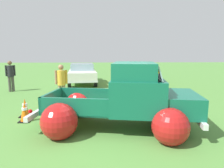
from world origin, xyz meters
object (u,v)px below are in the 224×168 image
(lane_cone_1, at_px, (25,112))
(spectator_1, at_px, (61,82))
(show_car_0, at_px, (82,73))
(spectator_0, at_px, (11,74))
(vintage_pickup_truck, at_px, (128,103))
(show_car_1, at_px, (139,73))
(lane_cone_0, at_px, (25,108))

(lane_cone_1, bearing_deg, spectator_1, 71.34)
(show_car_0, relative_size, spectator_0, 2.76)
(vintage_pickup_truck, bearing_deg, spectator_0, 145.51)
(show_car_1, distance_m, spectator_0, 8.20)
(spectator_0, bearing_deg, show_car_0, 92.05)
(lane_cone_1, bearing_deg, show_car_1, 56.02)
(show_car_0, bearing_deg, show_car_1, 77.97)
(show_car_0, height_order, lane_cone_0, show_car_0)
(show_car_1, height_order, spectator_1, spectator_1)
(spectator_0, bearing_deg, lane_cone_0, -6.10)
(show_car_0, height_order, lane_cone_1, show_car_0)
(spectator_0, relative_size, lane_cone_1, 2.78)
(vintage_pickup_truck, relative_size, lane_cone_1, 7.71)
(spectator_0, distance_m, lane_cone_0, 5.28)
(show_car_1, xyz_separation_m, lane_cone_0, (-5.27, -7.03, -0.47))
(vintage_pickup_truck, xyz_separation_m, lane_cone_1, (-3.25, 0.65, -0.45))
(spectator_0, bearing_deg, spectator_1, 14.85)
(vintage_pickup_truck, bearing_deg, lane_cone_0, 170.67)
(vintage_pickup_truck, distance_m, spectator_1, 3.79)
(spectator_0, relative_size, lane_cone_0, 2.78)
(lane_cone_1, bearing_deg, spectator_0, 118.34)
(vintage_pickup_truck, bearing_deg, show_car_0, 113.99)
(vintage_pickup_truck, distance_m, lane_cone_1, 3.34)
(show_car_0, bearing_deg, lane_cone_1, -13.88)
(spectator_1, xyz_separation_m, lane_cone_1, (-0.73, -2.18, -0.66))
(show_car_0, height_order, show_car_1, same)
(show_car_0, relative_size, lane_cone_1, 7.66)
(show_car_0, height_order, spectator_0, spectator_0)
(vintage_pickup_truck, height_order, show_car_0, vintage_pickup_truck)
(spectator_1, xyz_separation_m, lane_cone_0, (-0.92, -1.67, -0.66))
(vintage_pickup_truck, relative_size, spectator_1, 2.85)
(lane_cone_1, bearing_deg, vintage_pickup_truck, -11.23)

